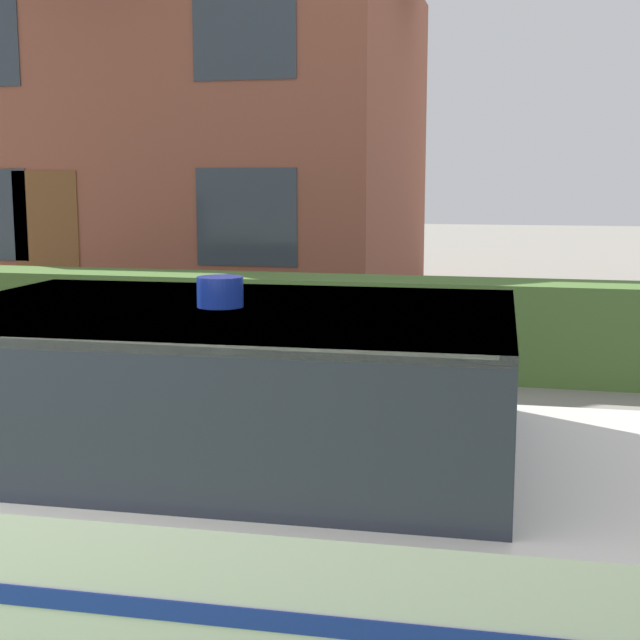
# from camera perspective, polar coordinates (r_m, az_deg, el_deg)

# --- Properties ---
(road_strip) EXTENTS (28.00, 5.54, 0.01)m
(road_strip) POSITION_cam_1_polar(r_m,az_deg,el_deg) (5.85, -10.48, -10.70)
(road_strip) COLOR #424247
(road_strip) RESTS_ON ground
(garden_hedge) EXTENTS (10.51, 0.78, 0.97)m
(garden_hedge) POSITION_cam_1_polar(r_m,az_deg,el_deg) (9.11, 7.32, -0.47)
(garden_hedge) COLOR #4C7233
(garden_hedge) RESTS_ON ground
(police_car) EXTENTS (4.61, 1.99, 1.55)m
(police_car) POSITION_cam_1_polar(r_m,az_deg,el_deg) (3.80, -3.10, -10.28)
(police_car) COLOR black
(police_car) RESTS_ON road_strip
(house_left) EXTENTS (7.55, 6.71, 7.14)m
(house_left) POSITION_cam_1_polar(r_m,az_deg,el_deg) (15.73, -8.18, 14.93)
(house_left) COLOR #93513D
(house_left) RESTS_ON ground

